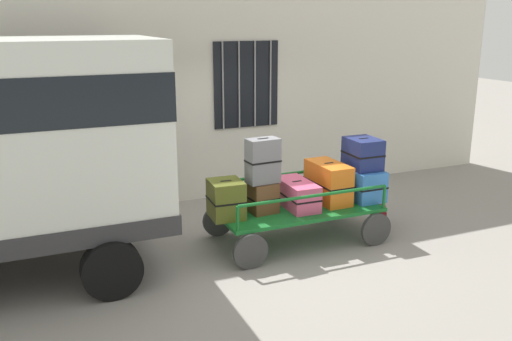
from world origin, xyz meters
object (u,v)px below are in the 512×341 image
object	(u,v)px
suitcase_midleft_middle	(263,161)
suitcase_center_bottom	(297,194)
suitcase_midleft_bottom	(262,197)
suitcase_midright_bottom	(328,182)
suitcase_right_bottom	(360,183)
suitcase_right_middle	(363,153)
luggage_cart	(296,213)
suitcase_left_bottom	(226,199)
backpack	(378,213)

from	to	relation	value
suitcase_midleft_middle	suitcase_center_bottom	size ratio (longest dim) A/B	0.75
suitcase_midleft_bottom	suitcase_center_bottom	xyz separation A→B (m)	(0.54, 0.00, -0.02)
suitcase_midleft_middle	suitcase_midright_bottom	bearing A→B (deg)	3.24
suitcase_midleft_middle	suitcase_right_bottom	distance (m)	1.69
suitcase_midleft_middle	suitcase_center_bottom	xyz separation A→B (m)	(0.54, 0.02, -0.55)
suitcase_midright_bottom	suitcase_right_middle	bearing A→B (deg)	-6.02
suitcase_midright_bottom	suitcase_right_bottom	size ratio (longest dim) A/B	0.99
suitcase_midright_bottom	suitcase_right_middle	world-z (taller)	suitcase_right_middle
luggage_cart	suitcase_right_bottom	bearing A→B (deg)	-0.27
luggage_cart	suitcase_left_bottom	xyz separation A→B (m)	(-1.08, -0.03, 0.36)
suitcase_midleft_middle	backpack	size ratio (longest dim) A/B	1.41
suitcase_midleft_bottom	backpack	size ratio (longest dim) A/B	0.98
suitcase_midleft_bottom	suitcase_right_middle	size ratio (longest dim) A/B	0.78
suitcase_left_bottom	backpack	bearing A→B (deg)	0.54
suitcase_midleft_middle	suitcase_midleft_bottom	bearing A→B (deg)	90.00
luggage_cart	suitcase_midleft_bottom	xyz separation A→B (m)	(-0.54, -0.02, 0.31)
suitcase_left_bottom	suitcase_right_bottom	world-z (taller)	suitcase_left_bottom
suitcase_center_bottom	backpack	xyz separation A→B (m)	(1.44, 0.01, -0.49)
suitcase_midleft_bottom	suitcase_midleft_middle	distance (m)	0.53
suitcase_right_bottom	suitcase_midleft_bottom	bearing A→B (deg)	-179.31
suitcase_left_bottom	suitcase_midleft_middle	size ratio (longest dim) A/B	0.84
suitcase_right_bottom	suitcase_right_middle	bearing A→B (deg)	-90.00
suitcase_midleft_bottom	suitcase_midright_bottom	bearing A→B (deg)	2.58
luggage_cart	suitcase_right_middle	bearing A→B (deg)	-1.75
suitcase_center_bottom	suitcase_right_middle	world-z (taller)	suitcase_right_middle
suitcase_midleft_middle	suitcase_right_bottom	xyz separation A→B (m)	(1.62, 0.03, -0.51)
suitcase_center_bottom	suitcase_midleft_middle	bearing A→B (deg)	-178.24
suitcase_midleft_middle	suitcase_midright_bottom	xyz separation A→B (m)	(1.08, 0.06, -0.45)
suitcase_right_bottom	suitcase_right_middle	xyz separation A→B (m)	(0.00, -0.03, 0.46)
luggage_cart	suitcase_right_bottom	distance (m)	1.12
suitcase_left_bottom	suitcase_midleft_bottom	world-z (taller)	suitcase_left_bottom
suitcase_midleft_bottom	suitcase_right_bottom	bearing A→B (deg)	0.69
suitcase_midleft_bottom	suitcase_right_middle	xyz separation A→B (m)	(1.62, -0.01, 0.47)
suitcase_midright_bottom	suitcase_center_bottom	bearing A→B (deg)	-175.28
suitcase_left_bottom	backpack	distance (m)	2.58
suitcase_left_bottom	backpack	xyz separation A→B (m)	(2.52, 0.02, -0.56)
suitcase_right_bottom	backpack	distance (m)	0.65
suitcase_midleft_bottom	suitcase_midright_bottom	distance (m)	1.08
suitcase_right_bottom	backpack	world-z (taller)	suitcase_right_bottom
suitcase_midleft_bottom	suitcase_right_bottom	distance (m)	1.62
suitcase_center_bottom	suitcase_midright_bottom	size ratio (longest dim) A/B	1.04
suitcase_midleft_bottom	suitcase_right_bottom	size ratio (longest dim) A/B	0.53
suitcase_midleft_middle	suitcase_midright_bottom	size ratio (longest dim) A/B	0.78
suitcase_midleft_middle	suitcase_midright_bottom	distance (m)	1.17
luggage_cart	suitcase_midleft_bottom	world-z (taller)	suitcase_midleft_bottom
suitcase_right_middle	backpack	distance (m)	1.06
suitcase_midleft_middle	suitcase_right_middle	distance (m)	1.62
luggage_cart	suitcase_right_middle	distance (m)	1.33
suitcase_left_bottom	suitcase_center_bottom	size ratio (longest dim) A/B	0.63
luggage_cart	suitcase_midleft_middle	size ratio (longest dim) A/B	3.88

